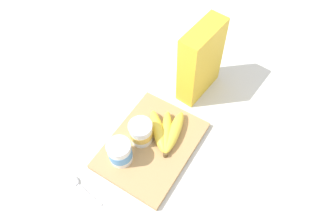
{
  "coord_description": "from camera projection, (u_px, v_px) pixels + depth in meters",
  "views": [
    {
      "loc": [
        -0.35,
        -0.28,
        0.86
      ],
      "look_at": [
        0.1,
        0.0,
        0.07
      ],
      "focal_mm": 32.31,
      "sensor_mm": 36.0,
      "label": 1
    }
  ],
  "objects": [
    {
      "name": "ground_plane",
      "position": [
        152.0,
        147.0,
        0.97
      ],
      "size": [
        2.4,
        2.4,
        0.0
      ],
      "primitive_type": "plane",
      "color": "silver"
    },
    {
      "name": "cutting_board",
      "position": [
        151.0,
        145.0,
        0.96
      ],
      "size": [
        0.33,
        0.25,
        0.02
      ],
      "primitive_type": "cube",
      "color": "tan",
      "rests_on": "ground_plane"
    },
    {
      "name": "cereal_box",
      "position": [
        201.0,
        62.0,
        0.99
      ],
      "size": [
        0.18,
        0.09,
        0.27
      ],
      "primitive_type": "cube",
      "rotation": [
        0.0,
        0.0,
        -0.11
      ],
      "color": "yellow",
      "rests_on": "ground_plane"
    },
    {
      "name": "yogurt_cup_front",
      "position": [
        120.0,
        152.0,
        0.89
      ],
      "size": [
        0.07,
        0.07,
        0.08
      ],
      "color": "white",
      "rests_on": "cutting_board"
    },
    {
      "name": "yogurt_cup_back",
      "position": [
        141.0,
        132.0,
        0.93
      ],
      "size": [
        0.07,
        0.07,
        0.08
      ],
      "color": "white",
      "rests_on": "cutting_board"
    },
    {
      "name": "banana_bunch",
      "position": [
        167.0,
        132.0,
        0.95
      ],
      "size": [
        0.17,
        0.14,
        0.04
      ],
      "color": "yellow",
      "rests_on": "cutting_board"
    },
    {
      "name": "spoon",
      "position": [
        80.0,
        186.0,
        0.89
      ],
      "size": [
        0.03,
        0.13,
        0.01
      ],
      "color": "silver",
      "rests_on": "ground_plane"
    }
  ]
}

